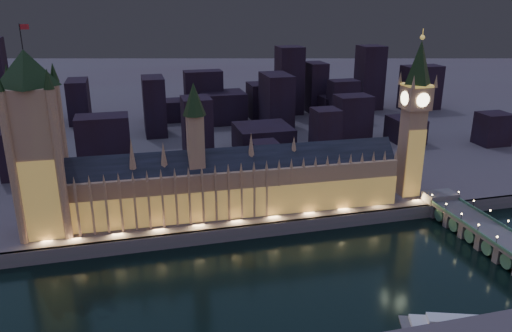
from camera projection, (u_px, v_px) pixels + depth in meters
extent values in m
plane|color=black|center=(274.00, 275.00, 245.36)|extent=(2000.00, 2000.00, 0.00)
cube|color=#4C3B42|center=(172.00, 87.00, 719.58)|extent=(2000.00, 960.00, 8.00)
cube|color=#4A5451|center=(254.00, 231.00, 281.54)|extent=(2000.00, 2.50, 8.00)
cube|color=#996D5D|center=(231.00, 190.00, 292.93)|extent=(200.53, 26.24, 28.00)
cube|color=#BA9141|center=(235.00, 204.00, 285.20)|extent=(200.00, 0.50, 18.00)
cube|color=black|center=(231.00, 162.00, 287.37)|extent=(200.41, 22.50, 16.26)
cube|color=#996D5D|center=(196.00, 143.00, 278.36)|extent=(9.00, 9.00, 32.00)
cone|color=black|center=(194.00, 99.00, 270.17)|extent=(13.00, 13.00, 18.00)
cube|color=#996D5D|center=(48.00, 215.00, 259.46)|extent=(1.20, 1.20, 28.00)
cone|color=#996D5D|center=(43.00, 184.00, 254.45)|extent=(2.00, 2.00, 6.00)
cube|color=#996D5D|center=(63.00, 214.00, 261.23)|extent=(1.20, 1.20, 28.00)
cone|color=#996D5D|center=(59.00, 183.00, 256.21)|extent=(2.00, 2.00, 6.00)
cube|color=#996D5D|center=(78.00, 212.00, 262.99)|extent=(1.20, 1.20, 28.00)
cone|color=#996D5D|center=(74.00, 182.00, 257.97)|extent=(2.00, 2.00, 6.00)
cube|color=#996D5D|center=(92.00, 211.00, 264.75)|extent=(1.20, 1.20, 28.00)
cone|color=#996D5D|center=(89.00, 180.00, 259.73)|extent=(2.00, 2.00, 6.00)
cube|color=#996D5D|center=(107.00, 209.00, 266.51)|extent=(1.20, 1.20, 28.00)
cone|color=#996D5D|center=(104.00, 179.00, 261.49)|extent=(2.00, 2.00, 6.00)
cube|color=#996D5D|center=(121.00, 208.00, 268.27)|extent=(1.20, 1.20, 28.00)
cone|color=#996D5D|center=(118.00, 178.00, 263.25)|extent=(2.00, 2.00, 6.00)
cube|color=#996D5D|center=(135.00, 206.00, 270.03)|extent=(1.20, 1.20, 28.00)
cone|color=#996D5D|center=(133.00, 177.00, 265.01)|extent=(2.00, 2.00, 6.00)
cube|color=#996D5D|center=(149.00, 205.00, 271.79)|extent=(1.20, 1.20, 28.00)
cone|color=#996D5D|center=(147.00, 175.00, 266.78)|extent=(2.00, 2.00, 6.00)
cube|color=#996D5D|center=(163.00, 204.00, 273.55)|extent=(1.20, 1.20, 28.00)
cone|color=#996D5D|center=(161.00, 174.00, 268.54)|extent=(2.00, 2.00, 6.00)
cube|color=#996D5D|center=(176.00, 202.00, 275.31)|extent=(1.20, 1.20, 28.00)
cone|color=#996D5D|center=(175.00, 173.00, 270.30)|extent=(2.00, 2.00, 6.00)
cube|color=#996D5D|center=(190.00, 201.00, 277.08)|extent=(1.20, 1.20, 28.00)
cone|color=#996D5D|center=(188.00, 172.00, 272.06)|extent=(2.00, 2.00, 6.00)
cube|color=#996D5D|center=(203.00, 200.00, 278.84)|extent=(1.20, 1.20, 28.00)
cone|color=#996D5D|center=(202.00, 171.00, 273.82)|extent=(2.00, 2.00, 6.00)
cube|color=#996D5D|center=(216.00, 198.00, 280.60)|extent=(1.20, 1.20, 28.00)
cone|color=#996D5D|center=(215.00, 170.00, 275.58)|extent=(2.00, 2.00, 6.00)
cube|color=#996D5D|center=(229.00, 197.00, 282.36)|extent=(1.20, 1.20, 28.00)
cone|color=#996D5D|center=(228.00, 168.00, 277.34)|extent=(2.00, 2.00, 6.00)
cube|color=#996D5D|center=(242.00, 196.00, 284.12)|extent=(1.20, 1.20, 28.00)
cone|color=#996D5D|center=(241.00, 167.00, 279.10)|extent=(2.00, 2.00, 6.00)
cube|color=#996D5D|center=(254.00, 195.00, 285.88)|extent=(1.20, 1.20, 28.00)
cone|color=#996D5D|center=(254.00, 166.00, 280.86)|extent=(2.00, 2.00, 6.00)
cube|color=#996D5D|center=(267.00, 193.00, 287.64)|extent=(1.20, 1.20, 28.00)
cone|color=#996D5D|center=(267.00, 165.00, 282.63)|extent=(2.00, 2.00, 6.00)
cube|color=#996D5D|center=(279.00, 192.00, 289.40)|extent=(1.20, 1.20, 28.00)
cone|color=#996D5D|center=(279.00, 164.00, 284.39)|extent=(2.00, 2.00, 6.00)
cube|color=#996D5D|center=(291.00, 191.00, 291.16)|extent=(1.20, 1.20, 28.00)
cone|color=#996D5D|center=(291.00, 163.00, 286.15)|extent=(2.00, 2.00, 6.00)
cube|color=#996D5D|center=(303.00, 190.00, 292.93)|extent=(1.20, 1.20, 28.00)
cone|color=#996D5D|center=(304.00, 162.00, 287.91)|extent=(2.00, 2.00, 6.00)
cube|color=#996D5D|center=(315.00, 189.00, 294.69)|extent=(1.20, 1.20, 28.00)
cone|color=#996D5D|center=(316.00, 161.00, 289.67)|extent=(2.00, 2.00, 6.00)
cube|color=#996D5D|center=(327.00, 187.00, 296.45)|extent=(1.20, 1.20, 28.00)
cone|color=#996D5D|center=(328.00, 160.00, 291.43)|extent=(2.00, 2.00, 6.00)
cube|color=#996D5D|center=(338.00, 186.00, 298.21)|extent=(1.20, 1.20, 28.00)
cone|color=#996D5D|center=(339.00, 159.00, 293.19)|extent=(2.00, 2.00, 6.00)
cube|color=#996D5D|center=(350.00, 185.00, 299.97)|extent=(1.20, 1.20, 28.00)
cone|color=#996D5D|center=(351.00, 158.00, 294.95)|extent=(2.00, 2.00, 6.00)
cube|color=#996D5D|center=(361.00, 184.00, 301.73)|extent=(1.20, 1.20, 28.00)
cone|color=#996D5D|center=(362.00, 157.00, 296.71)|extent=(2.00, 2.00, 6.00)
cube|color=#996D5D|center=(372.00, 183.00, 303.49)|extent=(1.20, 1.20, 28.00)
cone|color=#996D5D|center=(374.00, 156.00, 298.48)|extent=(2.00, 2.00, 6.00)
cube|color=#996D5D|center=(383.00, 182.00, 305.25)|extent=(1.20, 1.20, 28.00)
cone|color=#996D5D|center=(385.00, 155.00, 300.24)|extent=(2.00, 2.00, 6.00)
cube|color=#996D5D|center=(394.00, 181.00, 307.01)|extent=(1.20, 1.20, 28.00)
cone|color=#996D5D|center=(396.00, 154.00, 302.00)|extent=(2.00, 2.00, 6.00)
cone|color=#996D5D|center=(132.00, 153.00, 271.02)|extent=(4.40, 4.40, 18.00)
cone|color=#996D5D|center=(164.00, 154.00, 275.71)|extent=(4.40, 4.40, 14.00)
cone|color=#996D5D|center=(251.00, 146.00, 287.27)|extent=(4.40, 4.40, 16.00)
cone|color=#996D5D|center=(294.00, 146.00, 294.11)|extent=(4.40, 4.40, 12.00)
cube|color=#996D5D|center=(40.00, 162.00, 260.26)|extent=(22.64, 22.64, 79.57)
cube|color=#BA9141|center=(42.00, 202.00, 255.84)|extent=(22.00, 0.50, 44.00)
cone|color=black|center=(26.00, 68.00, 244.29)|extent=(31.68, 31.68, 18.00)
cylinder|color=black|center=(21.00, 37.00, 239.38)|extent=(0.50, 0.50, 12.00)
cube|color=#A41C24|center=(24.00, 27.00, 238.43)|extent=(4.00, 0.15, 2.50)
cylinder|color=#996D5D|center=(13.00, 171.00, 247.59)|extent=(4.40, 4.40, 79.57)
cylinder|color=#996D5D|center=(21.00, 158.00, 267.70)|extent=(4.40, 4.40, 79.57)
cone|color=black|center=(7.00, 74.00, 253.04)|extent=(5.20, 5.20, 10.00)
cylinder|color=#996D5D|center=(60.00, 167.00, 252.82)|extent=(4.40, 4.40, 79.57)
cone|color=black|center=(48.00, 79.00, 238.15)|extent=(5.20, 5.20, 10.00)
cylinder|color=#996D5D|center=(64.00, 154.00, 272.93)|extent=(4.40, 4.40, 79.57)
cone|color=black|center=(53.00, 72.00, 258.27)|extent=(5.20, 5.20, 10.00)
cube|color=#996D5D|center=(410.00, 152.00, 315.97)|extent=(12.63, 12.63, 55.89)
cube|color=#BA9141|center=(415.00, 164.00, 312.24)|extent=(12.00, 0.50, 44.00)
cube|color=#996D5D|center=(416.00, 98.00, 304.50)|extent=(15.00, 15.00, 14.16)
cube|color=#F2C64C|center=(417.00, 85.00, 301.99)|extent=(15.75, 15.75, 1.20)
cone|color=black|center=(420.00, 62.00, 297.53)|extent=(18.00, 18.00, 26.00)
sphere|color=#F2C64C|center=(422.00, 37.00, 292.79)|extent=(2.80, 2.80, 2.80)
cylinder|color=#F2C64C|center=(423.00, 33.00, 291.97)|extent=(0.40, 0.40, 5.00)
cylinder|color=#FFF2BF|center=(423.00, 100.00, 297.41)|extent=(8.40, 0.50, 8.40)
cylinder|color=#FFF2BF|center=(409.00, 95.00, 311.59)|extent=(8.40, 0.50, 8.40)
cylinder|color=#FFF2BF|center=(405.00, 98.00, 302.66)|extent=(0.50, 8.40, 8.40)
cylinder|color=#FFF2BF|center=(427.00, 97.00, 306.34)|extent=(0.50, 8.40, 8.40)
cone|color=#996D5D|center=(414.00, 82.00, 292.23)|extent=(2.60, 2.60, 8.00)
cone|color=#996D5D|center=(400.00, 78.00, 305.95)|extent=(2.60, 2.60, 8.00)
cone|color=#996D5D|center=(436.00, 81.00, 295.80)|extent=(2.60, 2.60, 8.00)
cone|color=#996D5D|center=(422.00, 77.00, 309.52)|extent=(2.60, 2.60, 8.00)
cube|color=#4A5451|center=(501.00, 238.00, 262.00)|extent=(19.44, 100.00, 1.60)
cube|color=#2C694A|center=(487.00, 238.00, 259.32)|extent=(0.80, 100.00, 1.60)
cube|color=#4A5451|center=(440.00, 200.00, 312.54)|extent=(19.44, 12.00, 9.50)
cube|color=#4A5451|center=(509.00, 253.00, 257.15)|extent=(17.50, 4.00, 9.50)
cylinder|color=black|center=(497.00, 241.00, 252.20)|extent=(0.30, 0.30, 4.40)
sphere|color=#FFD88C|center=(497.00, 237.00, 251.45)|extent=(1.00, 1.00, 1.00)
cube|color=#4A5451|center=(491.00, 241.00, 270.21)|extent=(17.50, 4.00, 9.50)
cylinder|color=black|center=(478.00, 229.00, 265.26)|extent=(0.30, 0.30, 4.40)
sphere|color=#FFD88C|center=(479.00, 225.00, 264.51)|extent=(1.00, 1.00, 1.00)
cylinder|color=black|center=(508.00, 225.00, 269.70)|extent=(0.30, 0.30, 4.40)
sphere|color=#FFD88C|center=(508.00, 221.00, 268.94)|extent=(1.00, 1.00, 1.00)
cube|color=#4A5451|center=(473.00, 229.00, 283.28)|extent=(17.50, 4.00, 9.50)
cylinder|color=black|center=(461.00, 218.00, 278.33)|extent=(0.30, 0.30, 4.40)
sphere|color=#FFD88C|center=(462.00, 214.00, 277.58)|extent=(1.00, 1.00, 1.00)
cylinder|color=black|center=(490.00, 214.00, 282.76)|extent=(0.30, 0.30, 4.40)
sphere|color=#FFD88C|center=(490.00, 210.00, 282.01)|extent=(1.00, 1.00, 1.00)
cube|color=#4A5451|center=(458.00, 219.00, 296.34)|extent=(17.50, 4.00, 9.50)
cylinder|color=black|center=(446.00, 208.00, 291.39)|extent=(0.30, 0.30, 4.40)
sphere|color=#FFD88C|center=(446.00, 204.00, 290.64)|extent=(1.00, 1.00, 1.00)
cylinder|color=black|center=(473.00, 204.00, 295.82)|extent=(0.30, 0.30, 4.40)
sphere|color=#FFD88C|center=(474.00, 201.00, 295.07)|extent=(1.00, 1.00, 1.00)
cube|color=#4A5451|center=(444.00, 209.00, 309.41)|extent=(17.50, 4.00, 9.50)
cylinder|color=black|center=(432.00, 198.00, 304.46)|extent=(0.30, 0.30, 4.40)
sphere|color=#FFD88C|center=(432.00, 195.00, 303.70)|extent=(1.00, 1.00, 1.00)
cylinder|color=black|center=(458.00, 195.00, 308.89)|extent=(0.30, 0.30, 4.40)
sphere|color=#FFD88C|center=(459.00, 192.00, 308.14)|extent=(1.00, 1.00, 1.00)
cylinder|color=#2C694A|center=(500.00, 246.00, 263.57)|extent=(17.11, 8.00, 8.00)
cylinder|color=#2C694A|center=(482.00, 234.00, 276.63)|extent=(17.11, 8.00, 8.00)
cylinder|color=#2C694A|center=(466.00, 223.00, 289.70)|extent=(17.11, 8.00, 8.00)
cylinder|color=#2C694A|center=(451.00, 213.00, 302.76)|extent=(17.11, 8.00, 8.00)
cube|color=#4A5451|center=(456.00, 327.00, 206.85)|extent=(46.21, 25.30, 0.60)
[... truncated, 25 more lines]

